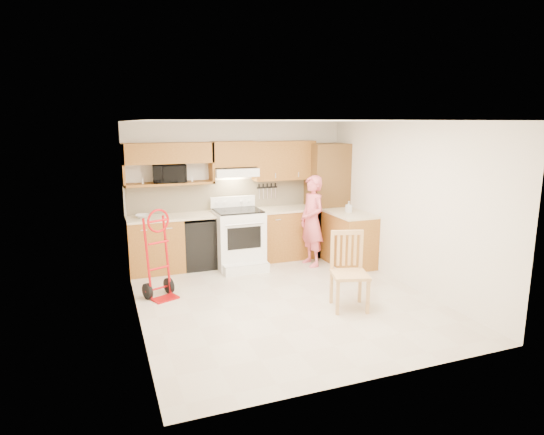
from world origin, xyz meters
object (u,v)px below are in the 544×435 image
microwave (169,173)px  dining_chair (350,272)px  hand_truck (160,259)px  range (239,234)px  person (312,221)px

microwave → dining_chair: microwave is taller
microwave → hand_truck: 1.79m
microwave → range: 1.56m
hand_truck → dining_chair: (2.33, -1.29, -0.07)m
hand_truck → dining_chair: size_ratio=1.13×
range → hand_truck: range is taller
person → dining_chair: (-0.37, -1.95, -0.28)m
microwave → dining_chair: (1.94, -2.69, -1.12)m
range → hand_truck: (-1.47, -1.00, -0.01)m
hand_truck → dining_chair: bearing=-51.1°
range → hand_truck: size_ratio=1.02×
hand_truck → person: bearing=-8.3°
person → hand_truck: 2.79m
range → hand_truck: bearing=-145.8°
dining_chair → range: bearing=126.7°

